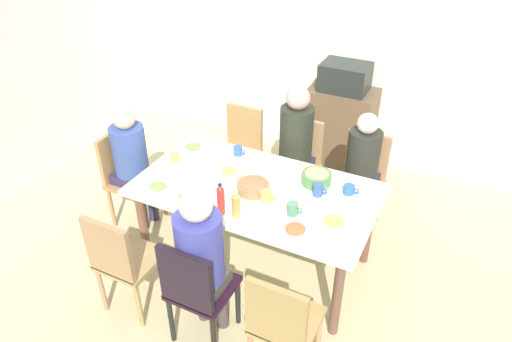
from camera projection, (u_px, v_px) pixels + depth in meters
ground_plane at (256, 260)px, 4.02m from camera, size 6.37×6.37×0.00m
wall_back at (345, 42)px, 4.88m from camera, size 5.55×0.12×2.60m
dining_table at (256, 196)px, 3.65m from camera, size 1.85×1.02×0.76m
chair_0 at (298, 161)px, 4.41m from camera, size 0.40×0.40×0.90m
person_0 at (295, 141)px, 4.20m from camera, size 0.30×0.30×1.28m
chair_1 at (122, 259)px, 3.30m from camera, size 0.40×0.40×0.90m
chair_2 at (362, 177)px, 4.18m from camera, size 0.40×0.40×0.90m
person_2 at (362, 165)px, 4.01m from camera, size 0.30×0.30×1.17m
chair_3 at (196, 288)px, 3.07m from camera, size 0.40×0.40×0.90m
person_3 at (201, 253)px, 3.01m from camera, size 0.31×0.31×1.24m
chair_4 at (282, 322)px, 2.84m from camera, size 0.40×0.40×0.90m
chair_5 at (127, 173)px, 4.22m from camera, size 0.40×0.40×0.90m
person_5 at (132, 158)px, 4.09m from camera, size 0.30×0.30×1.17m
chair_6 at (240, 146)px, 4.64m from camera, size 0.40×0.40×0.90m
plate_0 at (158, 188)px, 3.58m from camera, size 0.23×0.23×0.04m
plate_1 at (187, 198)px, 3.47m from camera, size 0.23×0.23×0.04m
plate_2 at (334, 223)px, 3.23m from camera, size 0.25×0.25×0.04m
plate_3 at (229, 172)px, 3.76m from camera, size 0.22×0.22×0.04m
plate_4 at (295, 230)px, 3.16m from camera, size 0.25×0.25×0.04m
plate_5 at (193, 148)px, 4.08m from camera, size 0.25×0.25×0.04m
bowl_0 at (317, 177)px, 3.62m from camera, size 0.23×0.23×0.11m
bowl_1 at (253, 186)px, 3.54m from camera, size 0.25×0.25×0.09m
cup_0 at (349, 190)px, 3.52m from camera, size 0.12×0.08×0.07m
cup_1 at (185, 172)px, 3.71m from camera, size 0.11×0.08×0.08m
cup_2 at (267, 196)px, 3.44m from camera, size 0.12×0.09×0.08m
cup_3 at (293, 209)px, 3.30m from camera, size 0.12×0.08×0.09m
cup_4 at (238, 151)px, 3.99m from camera, size 0.11×0.08×0.08m
cup_5 at (175, 157)px, 3.90m from camera, size 0.11×0.07×0.07m
cup_6 at (318, 190)px, 3.49m from camera, size 0.11×0.07×0.10m
bottle_0 at (236, 204)px, 3.26m from camera, size 0.06×0.06×0.21m
bottle_1 at (221, 200)px, 3.27m from camera, size 0.05×0.05×0.25m
side_cabinet at (339, 129)px, 5.07m from camera, size 0.70×0.44×0.90m
microwave at (345, 77)px, 4.75m from camera, size 0.48×0.36×0.28m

